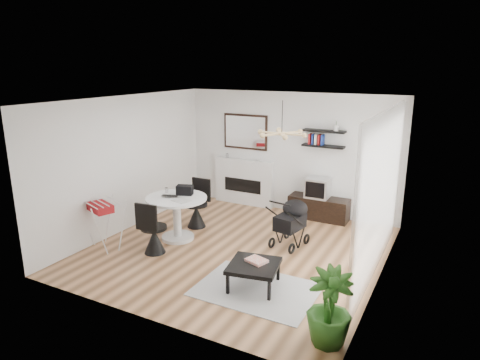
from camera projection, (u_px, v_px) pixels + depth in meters
The scene contains 25 objects.
floor at pixel (237, 249), 7.83m from camera, with size 5.00×5.00×0.00m, color brown.
ceiling at pixel (237, 100), 7.12m from camera, with size 5.00×5.00×0.00m, color white.
wall_back at pixel (289, 153), 9.61m from camera, with size 5.00×5.00×0.00m, color white.
wall_left at pixel (127, 163), 8.59m from camera, with size 5.00×5.00×0.00m, color white.
wall_right at pixel (385, 199), 6.35m from camera, with size 5.00×5.00×0.00m, color white.
sheer_curtain at pixel (381, 194), 6.57m from camera, with size 0.04×3.60×2.60m, color white.
fireplace at pixel (244, 176), 10.21m from camera, with size 1.50×0.17×2.16m.
shelf_lower at pixel (323, 146), 9.07m from camera, with size 0.90×0.25×0.04m, color black.
shelf_upper at pixel (324, 131), 8.98m from camera, with size 0.90×0.25×0.04m, color black.
pendant_lamp at pixel (282, 134), 7.21m from camera, with size 0.90×0.90×0.10m, color tan, non-canonical shape.
tv_console at pixel (319, 208), 9.33m from camera, with size 1.29×0.45×0.48m, color black.
crt_tv at pixel (318, 188), 9.23m from camera, with size 0.49×0.43×0.43m.
dining_table at pixel (177, 212), 8.16m from camera, with size 1.16×1.16×0.85m.
laptop at pixel (169, 197), 8.06m from camera, with size 0.32×0.20×0.03m, color black.
black_bag at pixel (185, 190), 8.22m from camera, with size 0.31×0.18×0.18m, color black.
newspaper at pixel (181, 201), 7.87m from camera, with size 0.30×0.25×0.01m, color silver.
drinking_glass at pixel (167, 190), 8.38m from camera, with size 0.06×0.06×0.10m, color white.
chair_far at pixel (197, 212), 8.87m from camera, with size 0.47×0.47×0.99m.
chair_near at pixel (154, 237), 7.61m from camera, with size 0.47×0.49×0.98m.
drying_rack at pixel (104, 224), 7.78m from camera, with size 0.75×0.73×0.90m.
stroller at pixel (291, 224), 7.94m from camera, with size 0.60×0.82×0.95m.
rug at pixel (256, 289), 6.43m from camera, with size 1.77×1.28×0.01m, color #ABABAB.
coffee_table at pixel (254, 266), 6.42m from camera, with size 0.85×0.85×0.38m.
magazines at pixel (256, 261), 6.47m from camera, with size 0.30×0.23×0.04m, color #E35738.
potted_plant at pixel (329, 307), 5.09m from camera, with size 0.54×0.54×0.97m, color #275B1A.
Camera 1 is at (3.40, -6.37, 3.29)m, focal length 32.00 mm.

